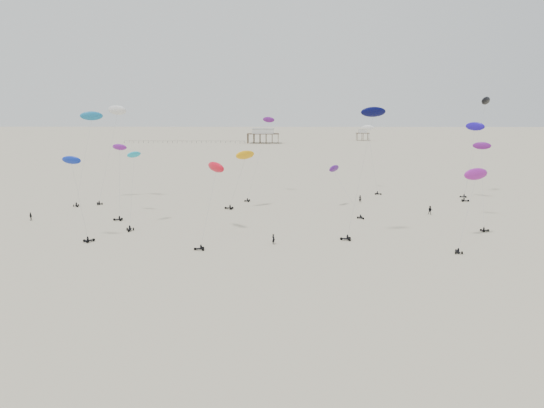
{
  "coord_description": "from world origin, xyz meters",
  "views": [
    {
      "loc": [
        1.39,
        -0.65,
        23.18
      ],
      "look_at": [
        0.0,
        88.0,
        7.0
      ],
      "focal_mm": 35.0,
      "sensor_mm": 36.0,
      "label": 1
    }
  ],
  "objects_px": {
    "pavilion_small": "(363,136)",
    "spectator_0": "(273,244)",
    "rig_0": "(339,178)",
    "rig_7": "(119,169)",
    "pavilion_main": "(263,137)"
  },
  "relations": [
    {
      "from": "pavilion_small",
      "to": "spectator_0",
      "type": "distance_m",
      "value": 298.27
    },
    {
      "from": "rig_0",
      "to": "spectator_0",
      "type": "relative_size",
      "value": 7.98
    },
    {
      "from": "rig_0",
      "to": "rig_7",
      "type": "height_order",
      "value": "rig_7"
    },
    {
      "from": "pavilion_small",
      "to": "rig_0",
      "type": "height_order",
      "value": "rig_0"
    },
    {
      "from": "pavilion_main",
      "to": "rig_0",
      "type": "bearing_deg",
      "value": -83.82
    },
    {
      "from": "pavilion_small",
      "to": "rig_7",
      "type": "bearing_deg",
      "value": -109.18
    },
    {
      "from": "rig_0",
      "to": "rig_7",
      "type": "distance_m",
      "value": 48.88
    },
    {
      "from": "rig_7",
      "to": "pavilion_small",
      "type": "bearing_deg",
      "value": -23.13
    },
    {
      "from": "spectator_0",
      "to": "rig_7",
      "type": "bearing_deg",
      "value": 12.81
    },
    {
      "from": "pavilion_main",
      "to": "rig_0",
      "type": "height_order",
      "value": "rig_0"
    },
    {
      "from": "rig_7",
      "to": "rig_0",
      "type": "bearing_deg",
      "value": -84.4
    },
    {
      "from": "pavilion_main",
      "to": "rig_7",
      "type": "distance_m",
      "value": 239.21
    },
    {
      "from": "pavilion_small",
      "to": "rig_7",
      "type": "height_order",
      "value": "rig_7"
    },
    {
      "from": "pavilion_main",
      "to": "spectator_0",
      "type": "xyz_separation_m",
      "value": [
        10.25,
        -262.2,
        -4.22
      ]
    },
    {
      "from": "pavilion_small",
      "to": "spectator_0",
      "type": "height_order",
      "value": "pavilion_small"
    }
  ]
}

